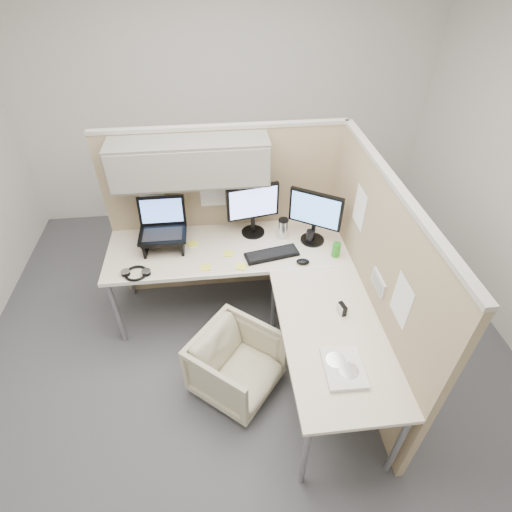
{
  "coord_description": "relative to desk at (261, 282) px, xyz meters",
  "views": [
    {
      "loc": [
        -0.16,
        -2.08,
        2.8
      ],
      "look_at": [
        0.1,
        0.25,
        0.85
      ],
      "focal_mm": 28.0,
      "sensor_mm": 36.0,
      "label": 1
    }
  ],
  "objects": [
    {
      "name": "ground",
      "position": [
        -0.12,
        -0.13,
        -0.69
      ],
      "size": [
        4.5,
        4.5,
        0.0
      ],
      "primitive_type": "plane",
      "color": "#44454B",
      "rests_on": "ground"
    },
    {
      "name": "partition_back",
      "position": [
        -0.34,
        0.7,
        0.41
      ],
      "size": [
        2.0,
        0.36,
        1.63
      ],
      "color": "tan",
      "rests_on": "ground"
    },
    {
      "name": "partition_right",
      "position": [
        0.78,
        -0.19,
        0.13
      ],
      "size": [
        0.07,
        2.03,
        1.63
      ],
      "color": "tan",
      "rests_on": "ground"
    },
    {
      "name": "desk",
      "position": [
        0.0,
        0.0,
        0.0
      ],
      "size": [
        2.0,
        1.98,
        0.73
      ],
      "color": "beige",
      "rests_on": "ground"
    },
    {
      "name": "office_chair",
      "position": [
        -0.23,
        -0.43,
        -0.4
      ],
      "size": [
        0.77,
        0.78,
        0.58
      ],
      "primitive_type": "imported",
      "rotation": [
        0.0,
        0.0,
        0.88
      ],
      "color": "beige",
      "rests_on": "ground"
    },
    {
      "name": "monitor_left",
      "position": [
        0.0,
        0.58,
        0.32
      ],
      "size": [
        0.44,
        0.2,
        0.47
      ],
      "rotation": [
        0.0,
        0.0,
        0.18
      ],
      "color": "black",
      "rests_on": "desk"
    },
    {
      "name": "monitor_right",
      "position": [
        0.49,
        0.42,
        0.32
      ],
      "size": [
        0.39,
        0.27,
        0.47
      ],
      "rotation": [
        0.0,
        0.0,
        -0.57
      ],
      "color": "black",
      "rests_on": "desk"
    },
    {
      "name": "laptop_station",
      "position": [
        -0.75,
        0.48,
        0.19
      ],
      "size": [
        0.38,
        0.32,
        0.39
      ],
      "color": "black",
      "rests_on": "desk"
    },
    {
      "name": "keyboard",
      "position": [
        0.12,
        0.26,
        0.05
      ],
      "size": [
        0.45,
        0.23,
        0.02
      ],
      "primitive_type": "cube",
      "rotation": [
        0.0,
        0.0,
        0.2
      ],
      "color": "black",
      "rests_on": "desk"
    },
    {
      "name": "mouse",
      "position": [
        0.35,
        0.13,
        0.06
      ],
      "size": [
        0.12,
        0.08,
        0.04
      ],
      "primitive_type": "ellipsoid",
      "rotation": [
        0.0,
        0.0,
        -0.17
      ],
      "color": "black",
      "rests_on": "desk"
    },
    {
      "name": "travel_mug",
      "position": [
        0.25,
        0.49,
        0.14
      ],
      "size": [
        0.09,
        0.09,
        0.18
      ],
      "color": "silver",
      "rests_on": "desk"
    },
    {
      "name": "soda_can_green",
      "position": [
        0.63,
        0.2,
        0.1
      ],
      "size": [
        0.07,
        0.07,
        0.12
      ],
      "primitive_type": "cylinder",
      "color": "#268C1E",
      "rests_on": "desk"
    },
    {
      "name": "soda_can_silver",
      "position": [
        0.46,
        0.4,
        0.1
      ],
      "size": [
        0.07,
        0.07,
        0.12
      ],
      "primitive_type": "cylinder",
      "color": "black",
      "rests_on": "desk"
    },
    {
      "name": "sticky_note_c",
      "position": [
        -0.52,
        0.48,
        0.05
      ],
      "size": [
        0.1,
        0.1,
        0.01
      ],
      "primitive_type": "cube",
      "rotation": [
        0.0,
        0.0,
        0.43
      ],
      "color": "#E3EB3D",
      "rests_on": "desk"
    },
    {
      "name": "sticky_note_d",
      "position": [
        -0.23,
        0.32,
        0.05
      ],
      "size": [
        0.09,
        0.09,
        0.01
      ],
      "primitive_type": "cube",
      "rotation": [
        0.0,
        0.0,
        -0.21
      ],
      "color": "#E3EB3D",
      "rests_on": "desk"
    },
    {
      "name": "sticky_note_a",
      "position": [
        -0.42,
        0.17,
        0.05
      ],
      "size": [
        0.08,
        0.08,
        0.01
      ],
      "primitive_type": "cube",
      "rotation": [
        0.0,
        0.0,
        -0.02
      ],
      "color": "#E3EB3D",
      "rests_on": "desk"
    },
    {
      "name": "sticky_note_b",
      "position": [
        -0.14,
        0.15,
        0.05
      ],
      "size": [
        0.1,
        0.1,
        0.01
      ],
      "primitive_type": "cube",
      "rotation": [
        0.0,
        0.0,
        -0.36
      ],
      "color": "#E3EB3D",
      "rests_on": "desk"
    },
    {
      "name": "headphones",
      "position": [
        -0.95,
        0.15,
        0.06
      ],
      "size": [
        0.22,
        0.19,
        0.03
      ],
      "rotation": [
        0.0,
        0.0,
        -0.08
      ],
      "color": "black",
      "rests_on": "desk"
    },
    {
      "name": "paper_stack",
      "position": [
        0.4,
        -0.86,
        0.06
      ],
      "size": [
        0.24,
        0.31,
        0.03
      ],
      "rotation": [
        0.0,
        0.0,
        -0.03
      ],
      "color": "white",
      "rests_on": "desk"
    },
    {
      "name": "desk_clock",
      "position": [
        0.51,
        -0.41,
        0.08
      ],
      "size": [
        0.05,
        0.08,
        0.08
      ],
      "rotation": [
        0.0,
        0.0,
        -1.32
      ],
      "color": "black",
      "rests_on": "desk"
    }
  ]
}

